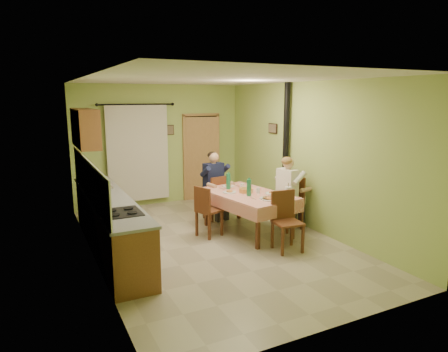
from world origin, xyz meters
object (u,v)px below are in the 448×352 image
man_right (288,185)px  stove_flue (285,171)px  dining_table (247,213)px  chair_near (287,233)px  chair_right (288,214)px  man_far (214,178)px  chair_left (209,221)px  chair_far (215,206)px

man_right → stove_flue: stove_flue is taller
dining_table → man_right: man_right is taller
chair_near → stove_flue: stove_flue is taller
chair_near → chair_right: chair_right is taller
chair_right → man_far: bearing=29.8°
chair_near → chair_left: 1.50m
chair_near → chair_right: size_ratio=0.97×
chair_far → chair_right: 1.56m
chair_near → chair_right: bearing=-119.7°
man_right → stove_flue: size_ratio=0.50×
chair_right → chair_near: bearing=133.7°
chair_left → man_right: 1.67m
chair_far → man_far: (-0.00, 0.01, 0.59)m
chair_far → chair_right: size_ratio=0.91×
chair_far → chair_left: (-0.54, -0.89, 0.00)m
chair_far → chair_left: size_ratio=0.98×
dining_table → chair_left: chair_left is taller
dining_table → man_right: size_ratio=1.42×
dining_table → chair_left: (-0.74, 0.13, -0.09)m
chair_far → man_far: 0.59m
chair_far → chair_right: (1.00, -1.20, 0.00)m
man_far → stove_flue: bearing=-34.8°
dining_table → stove_flue: (1.10, 0.39, 0.65)m
chair_near → man_far: man_far is taller
chair_right → chair_left: bearing=68.9°
man_far → stove_flue: (1.31, -0.64, 0.15)m
man_right → stove_flue: 0.67m
chair_left → man_right: man_right is taller
chair_far → man_right: 1.66m
chair_near → stove_flue: (0.97, 1.48, 0.73)m
dining_table → man_far: man_far is taller
chair_far → chair_left: chair_left is taller
chair_near → stove_flue: 1.91m
chair_right → stove_flue: 0.97m
dining_table → chair_left: size_ratio=2.10×
dining_table → chair_near: (0.13, -1.09, -0.09)m
man_right → chair_left: bearing=68.7°
chair_right → chair_left: chair_right is taller
chair_far → stove_flue: 1.62m
dining_table → stove_flue: 1.34m
man_far → chair_near: bearing=-89.5°
dining_table → stove_flue: size_ratio=0.71×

